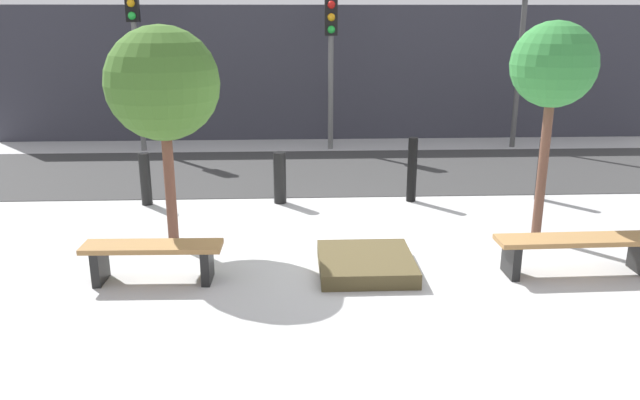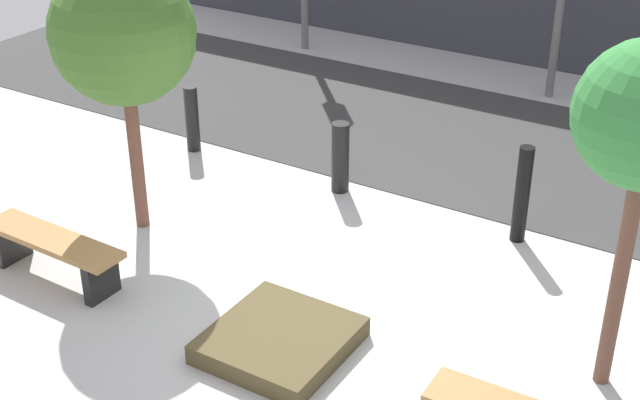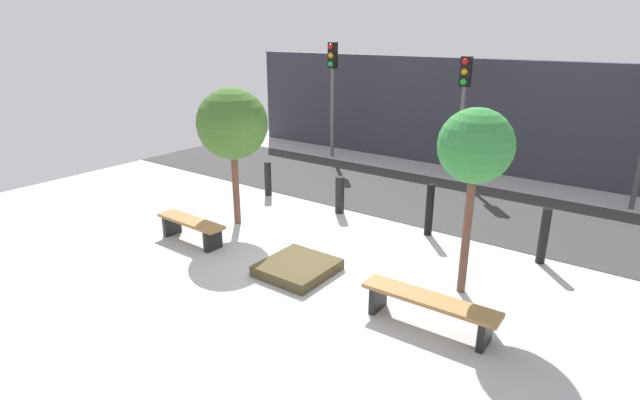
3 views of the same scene
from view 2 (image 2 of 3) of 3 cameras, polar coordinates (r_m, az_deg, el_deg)
name	(u,v)px [view 2 (image 2 of 3)]	position (r m, az deg, el deg)	size (l,w,h in m)	color
ground_plane	(307,324)	(8.25, -0.84, -7.92)	(18.00, 18.00, 0.00)	#B2B2B2
road_strip	(494,147)	(11.84, 11.09, 3.35)	(18.00, 3.71, 0.01)	#373737
bench_left	(53,249)	(9.09, -16.69, -3.03)	(1.62, 0.42, 0.47)	black
planter_bed	(280,340)	(7.89, -2.59, -8.96)	(1.15, 1.20, 0.19)	#4B4126
tree_behind_left_bench	(123,34)	(9.15, -12.50, 10.33)	(1.46, 1.46, 2.91)	brown
bollard_far_left	(192,119)	(11.51, -8.19, 5.17)	(0.17, 0.17, 0.86)	black
bollard_left	(340,157)	(10.34, 1.31, 2.74)	(0.21, 0.21, 0.86)	black
bollard_center	(522,195)	(9.50, 12.81, 0.34)	(0.16, 0.16, 1.08)	black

